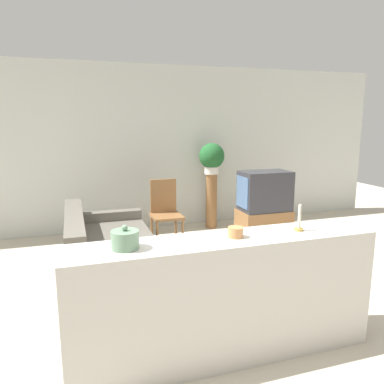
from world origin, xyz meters
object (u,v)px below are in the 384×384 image
at_px(television, 264,191).
at_px(wooden_chair, 165,209).
at_px(couch, 108,253).
at_px(potted_plant, 212,157).
at_px(decorative_bowl, 125,240).

xyz_separation_m(television, wooden_chair, (-1.38, 0.49, -0.29)).
distance_m(couch, wooden_chair, 1.42).
height_order(television, wooden_chair, television).
bearing_deg(couch, wooden_chair, 47.36).
bearing_deg(television, potted_plant, 114.28).
xyz_separation_m(couch, television, (2.33, 0.53, 0.51)).
relative_size(couch, television, 2.40).
height_order(couch, television, television).
height_order(couch, decorative_bowl, decorative_bowl).
bearing_deg(television, wooden_chair, 160.24).
bearing_deg(wooden_chair, decorative_bowl, -109.01).
xyz_separation_m(wooden_chair, potted_plant, (0.93, 0.50, 0.70)).
distance_m(potted_plant, decorative_bowl, 3.87).
bearing_deg(couch, television, 12.95).
relative_size(wooden_chair, potted_plant, 1.82).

